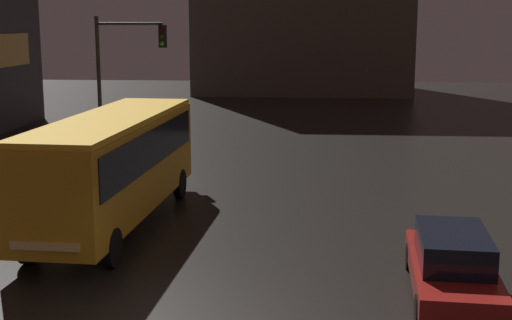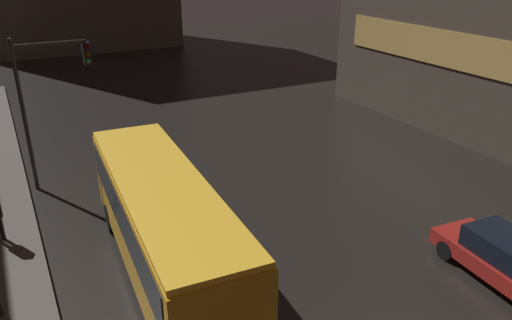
{
  "view_description": "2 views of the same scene",
  "coord_description": "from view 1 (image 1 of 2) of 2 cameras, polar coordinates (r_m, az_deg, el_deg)",
  "views": [
    {
      "loc": [
        1.97,
        -13.55,
        6.02
      ],
      "look_at": [
        0.16,
        10.54,
        1.32
      ],
      "focal_mm": 50.0,
      "sensor_mm": 36.0,
      "label": 1
    },
    {
      "loc": [
        -7.29,
        -5.74,
        9.32
      ],
      "look_at": [
        0.82,
        9.69,
        1.91
      ],
      "focal_mm": 35.0,
      "sensor_mm": 36.0,
      "label": 2
    }
  ],
  "objects": [
    {
      "name": "car_taxi",
      "position": [
        16.52,
        15.42,
        -7.97
      ],
      "size": [
        2.11,
        4.9,
        1.48
      ],
      "rotation": [
        0.0,
        0.0,
        3.07
      ],
      "color": "maroon",
      "rests_on": "ground"
    },
    {
      "name": "bus_near",
      "position": [
        21.46,
        -11.29,
        0.1
      ],
      "size": [
        2.96,
        10.18,
        3.31
      ],
      "rotation": [
        0.0,
        0.0,
        3.09
      ],
      "color": "orange",
      "rests_on": "ground"
    },
    {
      "name": "pedestrian_near",
      "position": [
        27.22,
        -17.74,
        0.42
      ],
      "size": [
        0.62,
        0.62,
        1.82
      ],
      "rotation": [
        0.0,
        0.0,
        3.91
      ],
      "color": "black",
      "rests_on": "sidewalk_left"
    },
    {
      "name": "traffic_light_main",
      "position": [
        29.8,
        -10.69,
        7.3
      ],
      "size": [
        2.93,
        0.35,
        6.24
      ],
      "color": "#2D2D2D",
      "rests_on": "ground"
    }
  ]
}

